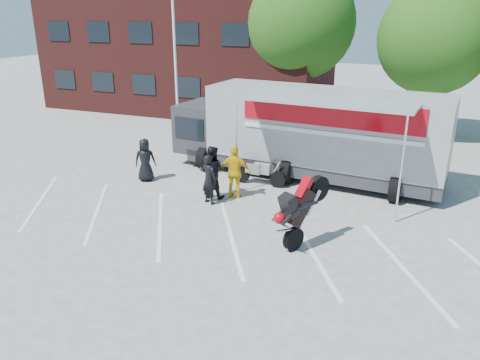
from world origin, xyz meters
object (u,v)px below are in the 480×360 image
Objects in this scene: spectator_leather_b at (209,179)px; flagpole at (179,37)px; spectator_hivis at (235,172)px; spectator_leather_c at (212,172)px; parked_motorcycle at (259,185)px; stunt_bike_rider at (311,242)px; tree_mid at (435,39)px; transporter_truck at (309,177)px; tree_left at (300,23)px; spectator_leather_a at (145,160)px.

flagpole is at bearing -33.96° from spectator_leather_b.
spectator_leather_c is at bearing 8.52° from spectator_hivis.
stunt_bike_rider is at bearing -142.28° from parked_motorcycle.
stunt_bike_rider is 1.28× the size of spectator_leather_b.
spectator_leather_b is at bearing 99.56° from spectator_leather_c.
tree_mid is 3.46× the size of stunt_bike_rider.
transporter_truck is at bearing -23.02° from flagpole.
transporter_truck reaches higher than stunt_bike_rider.
transporter_truck is at bearing -101.61° from spectator_leather_b.
spectator_hivis is (-3.32, 2.37, 0.94)m from stunt_bike_rider.
flagpole is 0.93× the size of tree_left.
tree_mid is 0.70× the size of transporter_truck.
spectator_leather_a is 3.87m from spectator_hivis.
transporter_truck reaches higher than spectator_leather_a.
spectator_leather_c reaches higher than spectator_leather_a.
flagpole is 9.17m from spectator_hivis.
tree_left reaches higher than stunt_bike_rider.
parked_motorcycle is 2.30m from spectator_leather_c.
tree_mid is 15.12m from spectator_leather_a.
tree_mid is 14.62m from stunt_bike_rider.
spectator_leather_a is 0.88× the size of spectator_hivis.
flagpole reaches higher than parked_motorcycle.
transporter_truck is 4.70m from spectator_leather_b.
spectator_leather_a is at bearing -131.80° from tree_mid.
parked_motorcycle is (-5.47, -9.66, -4.94)m from tree_mid.
flagpole is 9.42m from transporter_truck.
tree_mid is 4.08× the size of spectator_hivis.
transporter_truck is 6.29× the size of spectator_leather_b.
tree_mid is at bearing -96.74° from spectator_leather_b.
transporter_truck is 4.37m from spectator_leather_c.
tree_left is 4.59× the size of spectator_hivis.
spectator_hivis is at bearing -117.62° from tree_mid.
transporter_truck is 3.72m from spectator_hivis.
tree_mid reaches higher than spectator_hivis.
flagpole is at bearing -97.81° from spectator_leather_a.
stunt_bike_rider is at bearing -69.84° from transporter_truck.
tree_mid is at bearing 23.97° from flagpole.
spectator_leather_a is at bearing -16.37° from spectator_leather_c.
spectator_leather_b is at bearing 41.64° from spectator_hivis.
spectator_leather_a reaches higher than stunt_bike_rider.
spectator_leather_b reaches higher than parked_motorcycle.
flagpole reaches higher than spectator_leather_a.
parked_motorcycle is at bearing -119.51° from tree_mid.
tree_mid is at bearing -8.13° from tree_left.
spectator_leather_a is (-5.77, -2.74, 0.83)m from transporter_truck.
tree_mid is 13.80m from spectator_leather_c.
tree_mid is at bearing -29.15° from parked_motorcycle.
spectator_leather_c is 0.99× the size of spectator_hivis.
spectator_leather_c is at bearing 147.73° from parked_motorcycle.
flagpole is 7.38m from spectator_leather_a.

